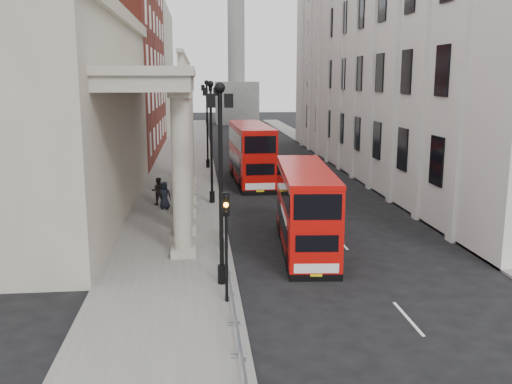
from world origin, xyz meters
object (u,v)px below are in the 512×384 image
object	(u,v)px
traffic_light	(226,227)
pedestrian_a	(177,203)
pedestrian_c	(164,195)
bus_near	(305,207)
monument_column	(236,39)
lamp_post_mid	(211,134)
lamp_post_north	(207,118)
bus_far	(251,152)
lamp_post_south	(221,171)
pedestrian_b	(158,191)

from	to	relation	value
traffic_light	pedestrian_a	xyz separation A→B (m)	(-2.37, 14.28, -2.18)
pedestrian_c	bus_near	bearing A→B (deg)	-42.18
monument_column	pedestrian_c	bearing A→B (deg)	-97.56
lamp_post_mid	lamp_post_north	size ratio (longest dim) A/B	1.00
bus_near	pedestrian_c	distance (m)	12.17
bus_far	pedestrian_c	size ratio (longest dim) A/B	6.21
monument_column	pedestrian_a	xyz separation A→B (m)	(-8.87, -75.73, -15.05)
monument_column	traffic_light	distance (m)	91.17
lamp_post_south	lamp_post_north	xyz separation A→B (m)	(0.00, 32.00, 0.00)
bus_far	pedestrian_a	xyz separation A→B (m)	(-5.75, -11.97, -1.60)
lamp_post_mid	bus_near	bearing A→B (deg)	-68.18
lamp_post_north	pedestrian_a	xyz separation A→B (m)	(-2.27, -19.73, -3.98)
lamp_post_south	bus_far	world-z (taller)	lamp_post_south
pedestrian_a	pedestrian_c	distance (m)	2.25
bus_far	monument_column	bearing A→B (deg)	85.38
lamp_post_north	pedestrian_a	bearing A→B (deg)	-96.57
monument_column	pedestrian_b	size ratio (longest dim) A/B	29.11
lamp_post_south	traffic_light	distance (m)	2.71
lamp_post_south	bus_near	world-z (taller)	lamp_post_south
monument_column	pedestrian_b	world-z (taller)	monument_column
pedestrian_c	lamp_post_mid	bearing A→B (deg)	36.64
traffic_light	bus_near	distance (m)	8.23
lamp_post_mid	monument_column	bearing A→B (deg)	84.76
pedestrian_a	monument_column	bearing A→B (deg)	55.90
pedestrian_b	monument_column	bearing A→B (deg)	-96.45
pedestrian_a	pedestrian_b	xyz separation A→B (m)	(-1.40, 3.53, 0.12)
traffic_light	bus_near	bearing A→B (deg)	57.94
pedestrian_c	traffic_light	bearing A→B (deg)	-69.80
monument_column	bus_far	distance (m)	65.24
traffic_light	pedestrian_c	bearing A→B (deg)	101.32
traffic_light	pedestrian_b	bearing A→B (deg)	101.97
lamp_post_south	pedestrian_c	distance (m)	15.18
lamp_post_south	bus_far	distance (m)	24.60
lamp_post_south	pedestrian_b	xyz separation A→B (m)	(-3.68, 15.80, -3.86)
monument_column	lamp_post_north	world-z (taller)	monument_column
pedestrian_c	monument_column	bearing A→B (deg)	91.32
bus_far	traffic_light	bearing A→B (deg)	-99.13
lamp_post_south	pedestrian_a	distance (m)	13.09
lamp_post_north	traffic_light	bearing A→B (deg)	-89.83
lamp_post_north	bus_near	distance (m)	27.59
traffic_light	bus_far	xyz separation A→B (m)	(3.37, 26.26, -0.57)
lamp_post_mid	bus_far	xyz separation A→B (m)	(3.47, 8.24, -2.38)
lamp_post_north	pedestrian_b	bearing A→B (deg)	-102.78
lamp_post_south	traffic_light	size ratio (longest dim) A/B	1.93
lamp_post_south	lamp_post_north	world-z (taller)	same
bus_far	pedestrian_b	bearing A→B (deg)	-132.07
pedestrian_a	pedestrian_c	size ratio (longest dim) A/B	0.89
bus_far	lamp_post_north	bearing A→B (deg)	112.30
monument_column	pedestrian_a	world-z (taller)	monument_column
bus_near	bus_far	xyz separation A→B (m)	(-0.97, 19.33, 0.34)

